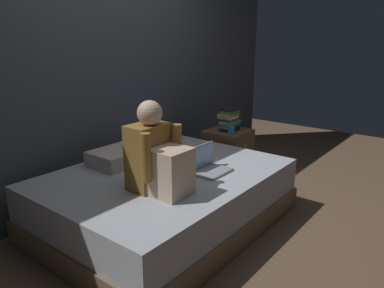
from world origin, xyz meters
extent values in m
plane|color=brown|center=(0.00, 0.00, 0.00)|extent=(8.00, 8.00, 0.00)
cube|color=#424751|center=(0.00, 1.20, 1.35)|extent=(5.60, 0.10, 2.70)
cube|color=#7A6047|center=(-0.20, 0.30, 0.10)|extent=(2.00, 1.50, 0.19)
cube|color=#B2B7C1|center=(-0.20, 0.30, 0.33)|extent=(1.96, 1.46, 0.29)
cube|color=brown|center=(1.10, 0.52, 0.27)|extent=(0.44, 0.44, 0.54)
sphere|color=gray|center=(1.10, 0.30, 0.39)|extent=(0.04, 0.04, 0.04)
cube|color=olive|center=(-0.52, 0.17, 0.72)|extent=(0.30, 0.20, 0.48)
sphere|color=beige|center=(-0.52, 0.14, 1.04)|extent=(0.18, 0.18, 0.18)
cube|color=beige|center=(-0.52, -0.05, 0.65)|extent=(0.26, 0.24, 0.34)
cylinder|color=olive|center=(-0.68, 0.03, 0.78)|extent=(0.07, 0.07, 0.34)
cylinder|color=olive|center=(-0.36, 0.03, 0.78)|extent=(0.07, 0.07, 0.34)
cube|color=#9EA0A5|center=(0.01, -0.03, 0.49)|extent=(0.32, 0.22, 0.02)
cube|color=#9EA0A5|center=(0.01, 0.09, 0.60)|extent=(0.32, 0.01, 0.20)
cube|color=#8CB2EA|center=(0.01, 0.08, 0.60)|extent=(0.29, 0.00, 0.18)
cube|color=beige|center=(-0.26, 0.75, 0.54)|extent=(0.56, 0.36, 0.13)
cube|color=black|center=(1.10, 0.50, 0.56)|extent=(0.21, 0.15, 0.03)
cube|color=teal|center=(1.10, 0.51, 0.59)|extent=(0.23, 0.12, 0.03)
cube|color=gold|center=(1.10, 0.51, 0.61)|extent=(0.21, 0.14, 0.03)
cube|color=teal|center=(1.09, 0.50, 0.64)|extent=(0.23, 0.15, 0.03)
cube|color=brown|center=(1.10, 0.51, 0.67)|extent=(0.17, 0.14, 0.02)
cube|color=beige|center=(1.08, 0.51, 0.69)|extent=(0.20, 0.16, 0.03)
cube|color=gold|center=(1.08, 0.51, 0.72)|extent=(0.22, 0.15, 0.03)
cube|color=#387042|center=(1.10, 0.50, 0.75)|extent=(0.20, 0.14, 0.03)
cube|color=black|center=(1.10, 0.50, 0.78)|extent=(0.20, 0.15, 0.03)
cylinder|color=teal|center=(0.97, 0.40, 0.58)|extent=(0.08, 0.08, 0.09)
camera|label=1|loc=(-2.31, -1.64, 1.55)|focal=34.30mm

